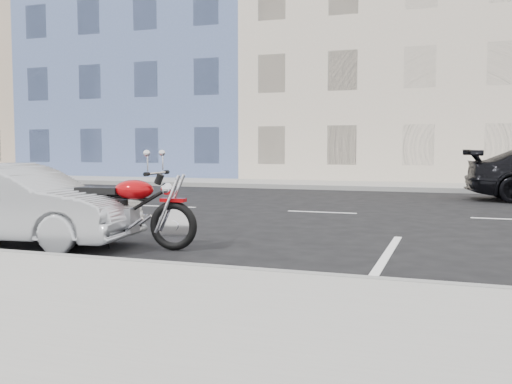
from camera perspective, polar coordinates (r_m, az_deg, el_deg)
ground at (r=12.89m, az=15.33°, el=-2.30°), size 120.00×120.00×0.00m
sidewalk_far at (r=22.30m, az=3.96°, el=0.80°), size 80.00×3.40×0.15m
curb_far at (r=20.67m, az=2.73°, el=0.54°), size 80.00×0.12×0.16m
bldg_far_west at (r=39.83m, az=-23.79°, el=10.55°), size 12.00×12.00×12.00m
bldg_blue at (r=33.03m, az=-7.97°, el=13.11°), size 12.00×12.00×13.00m
bldg_cream at (r=29.53m, az=13.80°, el=12.60°), size 12.00×12.00×11.50m
motorcycle at (r=8.24m, az=-8.08°, el=-2.27°), size 2.26×0.74×1.13m
sedan_silver at (r=9.39m, az=-22.92°, el=-1.14°), size 3.86×1.68×1.23m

